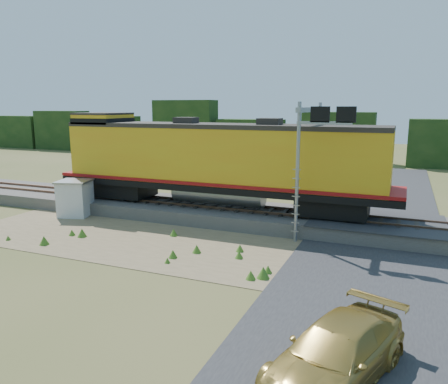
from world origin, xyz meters
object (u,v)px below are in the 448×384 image
at_px(signal_gantry, 314,136).
at_px(car, 336,353).
at_px(shed, 75,198).
at_px(locomotive, 213,160).

distance_m(signal_gantry, car, 14.56).
height_order(shed, car, shed).
xyz_separation_m(signal_gantry, car, (3.37, -13.38, -4.66)).
height_order(locomotive, car, locomotive).
bearing_deg(locomotive, shed, -161.35).
bearing_deg(car, shed, 168.12).
distance_m(locomotive, shed, 9.32).
height_order(locomotive, signal_gantry, signal_gantry).
bearing_deg(locomotive, signal_gantry, -6.06).
xyz_separation_m(locomotive, shed, (-8.49, -2.87, -2.54)).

